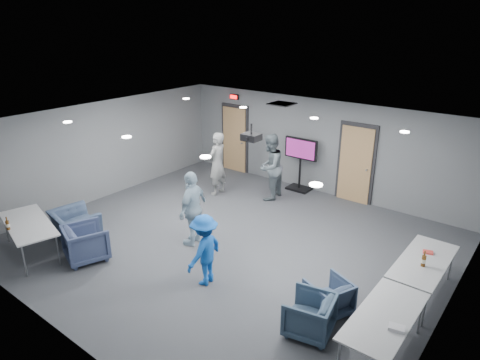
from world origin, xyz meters
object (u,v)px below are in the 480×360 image
Objects in this scene: table_right_b at (385,317)px; projector at (251,137)px; chair_right_c at (309,315)px; chair_front_b at (75,225)px; chair_front_a at (86,243)px; table_right_a at (424,262)px; tv_stand at (300,161)px; person_c at (193,208)px; chair_right_b at (328,296)px; person_d at (204,250)px; person_b at (270,167)px; bottle_front at (8,225)px; table_front_left at (28,225)px; bottle_right at (424,261)px; person_a at (217,164)px.

table_right_b is 4.51m from projector.
chair_right_c is 0.72× the size of chair_front_b.
table_right_b is (5.91, 1.11, 0.31)m from chair_front_a.
tv_stand is (-4.40, 3.14, 0.20)m from table_right_a.
person_c reaches higher than tv_stand.
chair_right_b is at bearing 70.82° from person_c.
person_d is 0.77× the size of table_right_b.
person_c is at bearing -134.33° from person_d.
chair_right_c is 4.89m from chair_front_a.
person_c is at bearing -104.67° from chair_front_a.
person_b is at bearing 168.51° from person_c.
bottle_front is at bearing -84.15° from chair_right_c.
person_b reaches higher than person_d.
projector reaches higher than person_d.
bottle_front is 0.18× the size of tv_stand.
tv_stand reaches higher than table_right_b.
person_d is 0.69× the size of table_front_left.
chair_right_b is 0.92× the size of chair_right_c.
person_d is at bearing -79.97° from projector.
person_d reaches higher than bottle_right.
person_a is at bearing -90.92° from chair_front_b.
person_b is 2.23× the size of chair_front_a.
person_c reaches higher than bottle_front.
chair_right_b is 6.49m from bottle_front.
projector is at bearing -138.53° from chair_right_c.
bottle_front is 8.04m from bottle_right.
chair_right_c is at bearing 60.43° from person_c.
chair_front_a is at bearing 40.92° from bottle_front.
chair_front_a is (-1.19, -5.06, -0.55)m from person_b.
person_b is 1.81× the size of chair_front_b.
table_right_a is at bearing -148.82° from chair_front_b.
chair_front_a is 6.59m from bottle_right.
bottle_right is at bearing 56.59° from person_b.
person_b is at bearing -104.67° from chair_front_b.
bottle_front is 0.97× the size of bottle_right.
person_d is 1.90× the size of chair_right_c.
tv_stand is (-4.40, 5.04, 0.20)m from table_right_b.
person_a is at bearing -163.09° from person_c.
chair_front_a is at bearing -21.22° from person_b.
chair_front_a is 0.45× the size of table_right_a.
chair_front_b is 2.72× the size of projector.
person_b is 2.73× the size of chair_right_b.
table_front_left is 7.25m from tv_stand.
chair_right_b is 0.37× the size of table_right_a.
chair_front_a is 4.12m from projector.
chair_right_c reaches higher than chair_front_b.
person_b reaches higher than table_right_a.
table_right_b is 6.45× the size of bottle_front.
chair_front_b is at bearing -32.93° from person_b.
chair_right_b is at bearing -158.34° from chair_front_b.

